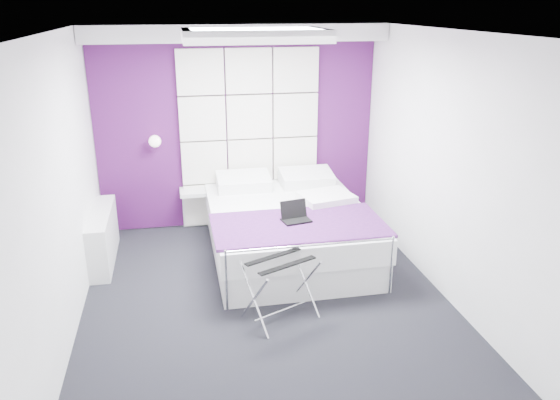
% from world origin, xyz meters
% --- Properties ---
extents(floor, '(4.40, 4.40, 0.00)m').
position_xyz_m(floor, '(0.00, 0.00, 0.00)').
color(floor, black).
rests_on(floor, ground).
extents(ceiling, '(4.40, 4.40, 0.00)m').
position_xyz_m(ceiling, '(0.00, 0.00, 2.60)').
color(ceiling, white).
rests_on(ceiling, wall_back).
extents(wall_back, '(3.60, 0.00, 3.60)m').
position_xyz_m(wall_back, '(0.00, 2.20, 1.30)').
color(wall_back, white).
rests_on(wall_back, floor).
extents(wall_left, '(0.00, 4.40, 4.40)m').
position_xyz_m(wall_left, '(-1.80, 0.00, 1.30)').
color(wall_left, white).
rests_on(wall_left, floor).
extents(wall_right, '(0.00, 4.40, 4.40)m').
position_xyz_m(wall_right, '(1.80, 0.00, 1.30)').
color(wall_right, white).
rests_on(wall_right, floor).
extents(accent_wall, '(3.58, 0.02, 2.58)m').
position_xyz_m(accent_wall, '(0.00, 2.19, 1.30)').
color(accent_wall, '#47114B').
rests_on(accent_wall, wall_back).
extents(soffit, '(3.58, 0.50, 0.20)m').
position_xyz_m(soffit, '(0.00, 1.95, 2.50)').
color(soffit, silver).
rests_on(soffit, wall_back).
extents(headboard, '(1.80, 0.08, 2.30)m').
position_xyz_m(headboard, '(0.15, 2.14, 1.17)').
color(headboard, white).
rests_on(headboard, wall_back).
extents(skylight, '(1.36, 0.86, 0.12)m').
position_xyz_m(skylight, '(0.00, 0.60, 2.55)').
color(skylight, white).
rests_on(skylight, ceiling).
extents(wall_lamp, '(0.15, 0.15, 0.15)m').
position_xyz_m(wall_lamp, '(-1.05, 2.06, 1.22)').
color(wall_lamp, white).
rests_on(wall_lamp, wall_back).
extents(radiator, '(0.22, 1.20, 0.60)m').
position_xyz_m(radiator, '(-1.69, 1.30, 0.30)').
color(radiator, silver).
rests_on(radiator, floor).
extents(bed, '(1.83, 2.21, 0.77)m').
position_xyz_m(bed, '(0.43, 1.04, 0.33)').
color(bed, silver).
rests_on(bed, floor).
extents(nightstand, '(0.43, 0.34, 0.05)m').
position_xyz_m(nightstand, '(-0.57, 2.02, 0.53)').
color(nightstand, silver).
rests_on(nightstand, wall_back).
extents(luggage_rack, '(0.61, 0.45, 0.60)m').
position_xyz_m(luggage_rack, '(0.07, -0.29, 0.30)').
color(luggage_rack, silver).
rests_on(luggage_rack, floor).
extents(laptop, '(0.30, 0.21, 0.21)m').
position_xyz_m(laptop, '(0.41, 0.59, 0.68)').
color(laptop, black).
rests_on(laptop, bed).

